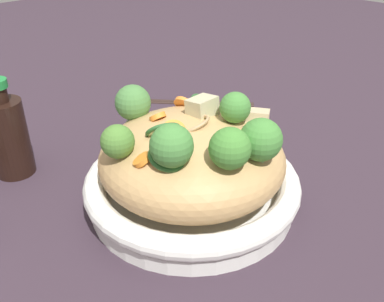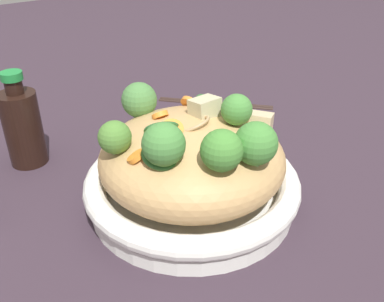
{
  "view_description": "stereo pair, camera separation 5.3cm",
  "coord_description": "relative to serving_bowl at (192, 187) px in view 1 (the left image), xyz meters",
  "views": [
    {
      "loc": [
        0.33,
        -0.32,
        0.35
      ],
      "look_at": [
        0.0,
        0.0,
        0.08
      ],
      "focal_mm": 39.6,
      "sensor_mm": 36.0,
      "label": 1
    },
    {
      "loc": [
        0.36,
        -0.28,
        0.35
      ],
      "look_at": [
        0.0,
        0.0,
        0.08
      ],
      "focal_mm": 39.6,
      "sensor_mm": 36.0,
      "label": 2
    }
  ],
  "objects": [
    {
      "name": "broccoli_florets",
      "position": [
        0.02,
        -0.02,
        0.1
      ],
      "size": [
        0.25,
        0.19,
        0.07
      ],
      "color": "#96AF68",
      "rests_on": "serving_bowl"
    },
    {
      "name": "soy_sauce_bottle",
      "position": [
        -0.24,
        -0.13,
        0.04
      ],
      "size": [
        0.06,
        0.06,
        0.15
      ],
      "color": "black",
      "rests_on": "ground_plane"
    },
    {
      "name": "noodle_heap",
      "position": [
        -0.0,
        -0.0,
        0.04
      ],
      "size": [
        0.24,
        0.24,
        0.11
      ],
      "color": "tan",
      "rests_on": "serving_bowl"
    },
    {
      "name": "ground_plane",
      "position": [
        0.0,
        0.0,
        -0.03
      ],
      "size": [
        3.0,
        3.0,
        0.0
      ],
      "primitive_type": "plane",
      "color": "#342731"
    },
    {
      "name": "carrot_coins",
      "position": [
        -0.03,
        -0.01,
        0.09
      ],
      "size": [
        0.1,
        0.16,
        0.03
      ],
      "color": "orange",
      "rests_on": "serving_bowl"
    },
    {
      "name": "serving_bowl",
      "position": [
        0.0,
        0.0,
        0.0
      ],
      "size": [
        0.28,
        0.28,
        0.05
      ],
      "color": "white",
      "rests_on": "ground_plane"
    },
    {
      "name": "zucchini_slices",
      "position": [
        -0.0,
        -0.02,
        0.09
      ],
      "size": [
        0.1,
        0.16,
        0.04
      ],
      "color": "beige",
      "rests_on": "serving_bowl"
    },
    {
      "name": "chopsticks_pair",
      "position": [
        -0.23,
        0.24,
        -0.02
      ],
      "size": [
        0.19,
        0.16,
        0.01
      ],
      "color": "black",
      "rests_on": "ground_plane"
    },
    {
      "name": "chicken_chunks",
      "position": [
        0.01,
        0.05,
        0.09
      ],
      "size": [
        0.09,
        0.09,
        0.05
      ],
      "color": "#C5BB91",
      "rests_on": "serving_bowl"
    }
  ]
}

